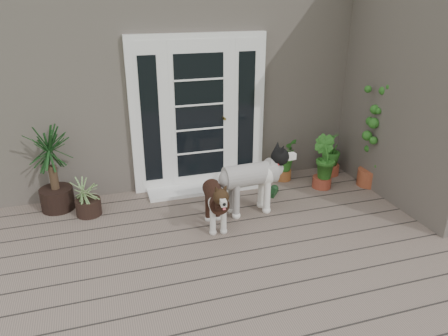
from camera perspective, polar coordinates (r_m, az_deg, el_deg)
name	(u,v)px	position (r m, az deg, el deg)	size (l,w,h in m)	color
deck	(271,270)	(4.58, 6.40, -13.54)	(6.20, 4.60, 0.12)	#6B5B4C
house_main	(181,65)	(7.87, -5.75, 13.62)	(7.40, 4.00, 3.10)	#665E54
house_wing	(445,90)	(6.43, 27.59, 9.26)	(1.60, 2.40, 3.10)	#665E54
door_unit	(199,114)	(5.94, -3.39, 7.31)	(1.90, 0.14, 2.15)	white
door_step	(204,188)	(6.12, -2.71, -2.70)	(1.60, 0.40, 0.05)	white
brindle_dog	(215,205)	(5.04, -1.16, -4.96)	(0.31, 0.72, 0.60)	black
white_dog	(250,185)	(5.35, 3.52, -2.31)	(0.39, 0.92, 0.77)	silver
spider_plant	(87,194)	(5.60, -17.96, -3.41)	(0.53, 0.53, 0.56)	#8A9B5F
yucca	(52,168)	(5.78, -22.11, -0.03)	(0.79, 0.79, 1.15)	black
herb_a	(284,163)	(6.42, 8.03, 0.62)	(0.41, 0.41, 0.52)	#27651C
herb_b	(323,169)	(6.25, 13.16, -0.17)	(0.37, 0.37, 0.56)	#164D16
herb_c	(330,158)	(6.75, 14.10, 1.32)	(0.34, 0.34, 0.53)	#234D16
sapling	(376,128)	(6.32, 19.73, 5.09)	(0.52, 0.52, 1.75)	#1A5D20
clog_left	(216,201)	(5.70, -1.09, -4.49)	(0.12, 0.26, 0.08)	#143318
clog_right	(273,191)	(6.00, 6.58, -3.15)	(0.14, 0.29, 0.09)	black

